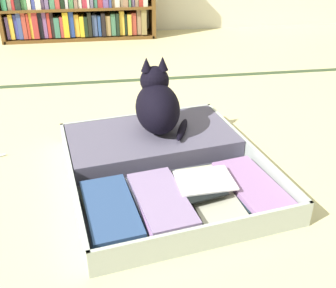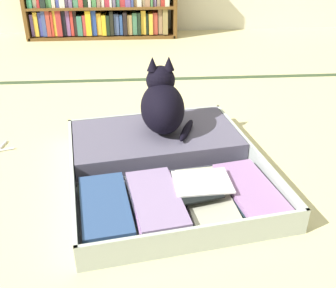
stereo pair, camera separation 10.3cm
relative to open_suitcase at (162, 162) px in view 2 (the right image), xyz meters
name	(u,v)px [view 2 (the right image)]	position (x,y,z in m)	size (l,w,h in m)	color
ground_plane	(136,176)	(-0.11, -0.03, -0.04)	(10.00, 10.00, 0.00)	#CEC38A
tatami_border	(135,80)	(-0.11, 1.07, -0.04)	(4.80, 0.05, 0.00)	#34472B
open_suitcase	(162,162)	(0.00, 0.00, 0.00)	(0.83, 0.93, 0.09)	#B0B9B0
black_cat	(162,104)	(0.01, 0.19, 0.17)	(0.24, 0.27, 0.30)	black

